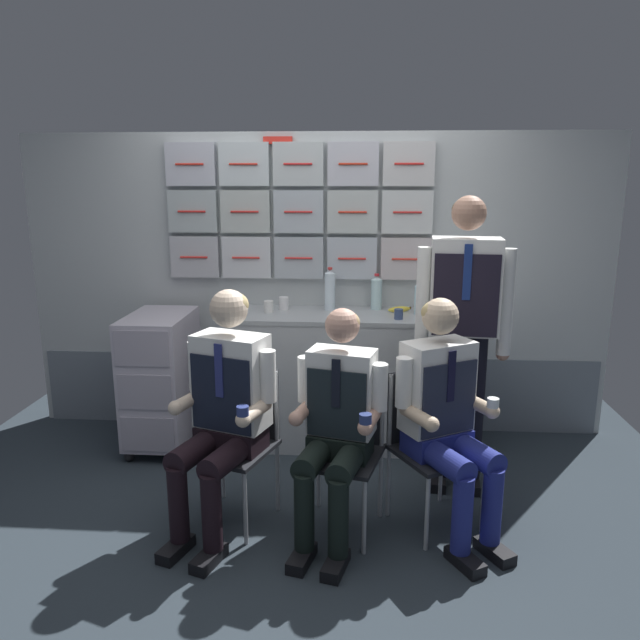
# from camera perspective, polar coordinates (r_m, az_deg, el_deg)

# --- Properties ---
(ground) EXTENTS (4.80, 4.80, 0.04)m
(ground) POSITION_cam_1_polar(r_m,az_deg,el_deg) (3.48, -2.26, -18.96)
(ground) COLOR #29333A
(galley_bulkhead) EXTENTS (4.20, 0.14, 2.15)m
(galley_bulkhead) POSITION_cam_1_polar(r_m,az_deg,el_deg) (4.37, -0.64, 3.78)
(galley_bulkhead) COLOR #B8BEBF
(galley_bulkhead) RESTS_ON ground
(galley_counter) EXTENTS (1.67, 0.53, 0.94)m
(galley_counter) POSITION_cam_1_polar(r_m,az_deg,el_deg) (4.24, 2.02, -5.56)
(galley_counter) COLOR #AEB4B8
(galley_counter) RESTS_ON ground
(service_trolley) EXTENTS (0.40, 0.65, 0.94)m
(service_trolley) POSITION_cam_1_polar(r_m,az_deg,el_deg) (4.31, -14.79, -5.21)
(service_trolley) COLOR black
(service_trolley) RESTS_ON ground
(folding_chair_left) EXTENTS (0.51, 0.51, 0.83)m
(folding_chair_left) POSITION_cam_1_polar(r_m,az_deg,el_deg) (3.39, -7.52, -10.02)
(folding_chair_left) COLOR #A8AAAF
(folding_chair_left) RESTS_ON ground
(crew_member_left) EXTENTS (0.56, 0.70, 1.28)m
(crew_member_left) POSITION_cam_1_polar(r_m,az_deg,el_deg) (3.19, -9.07, -7.63)
(crew_member_left) COLOR black
(crew_member_left) RESTS_ON ground
(folding_chair_center) EXTENTS (0.49, 0.49, 0.83)m
(folding_chair_center) POSITION_cam_1_polar(r_m,az_deg,el_deg) (3.28, 2.42, -10.70)
(folding_chair_center) COLOR #A8AAAF
(folding_chair_center) RESTS_ON ground
(crew_member_center) EXTENTS (0.49, 0.63, 1.20)m
(crew_member_center) POSITION_cam_1_polar(r_m,az_deg,el_deg) (3.08, 1.60, -9.32)
(crew_member_center) COLOR black
(crew_member_center) RESTS_ON ground
(folding_chair_right) EXTENTS (0.55, 0.55, 0.83)m
(folding_chair_right) POSITION_cam_1_polar(r_m,az_deg,el_deg) (3.36, 10.01, -10.27)
(folding_chair_right) COLOR #A8AAAF
(folding_chair_right) RESTS_ON ground
(crew_member_right) EXTENTS (0.60, 0.68, 1.25)m
(crew_member_right) POSITION_cam_1_polar(r_m,az_deg,el_deg) (3.18, 11.85, -8.26)
(crew_member_right) COLOR black
(crew_member_right) RESTS_ON ground
(crew_member_standing) EXTENTS (0.55, 0.29, 1.74)m
(crew_member_standing) POSITION_cam_1_polar(r_m,az_deg,el_deg) (3.57, 13.39, 0.24)
(crew_member_standing) COLOR black
(crew_member_standing) RESTS_ON ground
(sparkling_bottle_green) EXTENTS (0.07, 0.07, 0.24)m
(sparkling_bottle_green) POSITION_cam_1_polar(r_m,az_deg,el_deg) (4.13, 9.35, 2.04)
(sparkling_bottle_green) COLOR silver
(sparkling_bottle_green) RESTS_ON galley_counter
(water_bottle_tall) EXTENTS (0.08, 0.08, 0.25)m
(water_bottle_tall) POSITION_cam_1_polar(r_m,az_deg,el_deg) (4.26, 5.36, 2.61)
(water_bottle_tall) COLOR silver
(water_bottle_tall) RESTS_ON galley_counter
(water_bottle_clear) EXTENTS (0.07, 0.07, 0.30)m
(water_bottle_clear) POSITION_cam_1_polar(r_m,az_deg,el_deg) (4.20, 0.95, 2.86)
(water_bottle_clear) COLOR silver
(water_bottle_clear) RESTS_ON galley_counter
(espresso_cup_small) EXTENTS (0.07, 0.07, 0.07)m
(espresso_cup_small) POSITION_cam_1_polar(r_m,az_deg,el_deg) (3.99, 11.89, 0.45)
(espresso_cup_small) COLOR white
(espresso_cup_small) RESTS_ON galley_counter
(coffee_cup_spare) EXTENTS (0.07, 0.07, 0.08)m
(coffee_cup_spare) POSITION_cam_1_polar(r_m,az_deg,el_deg) (4.16, -4.87, 1.31)
(coffee_cup_spare) COLOR white
(coffee_cup_spare) RESTS_ON galley_counter
(paper_cup_blue) EXTENTS (0.06, 0.06, 0.07)m
(paper_cup_blue) POSITION_cam_1_polar(r_m,az_deg,el_deg) (3.98, 7.44, 0.59)
(paper_cup_blue) COLOR navy
(paper_cup_blue) RESTS_ON galley_counter
(coffee_cup_white) EXTENTS (0.07, 0.07, 0.09)m
(coffee_cup_white) POSITION_cam_1_polar(r_m,az_deg,el_deg) (4.24, -3.46, 1.62)
(coffee_cup_white) COLOR white
(coffee_cup_white) RESTS_ON galley_counter
(snack_banana) EXTENTS (0.17, 0.10, 0.04)m
(snack_banana) POSITION_cam_1_polar(r_m,az_deg,el_deg) (4.19, 7.52, 1.01)
(snack_banana) COLOR yellow
(snack_banana) RESTS_ON galley_counter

